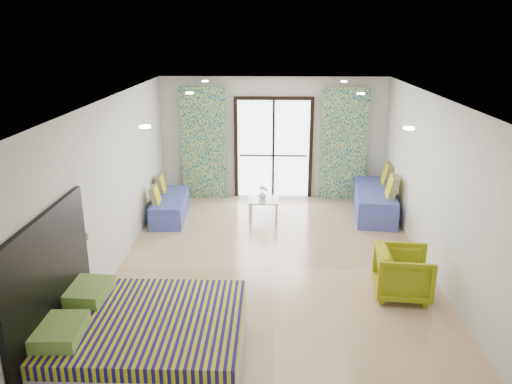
{
  "coord_description": "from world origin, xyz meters",
  "views": [
    {
      "loc": [
        -0.05,
        -7.24,
        3.65
      ],
      "look_at": [
        -0.29,
        0.44,
        1.15
      ],
      "focal_mm": 35.0,
      "sensor_mm": 36.0,
      "label": 1
    }
  ],
  "objects_px": {
    "bed": "(143,339)",
    "coffee_table": "(264,201)",
    "armchair": "(403,271)",
    "daybed_right": "(375,200)",
    "daybed_left": "(169,206)"
  },
  "relations": [
    {
      "from": "bed",
      "to": "coffee_table",
      "type": "relative_size",
      "value": 3.16
    },
    {
      "from": "bed",
      "to": "armchair",
      "type": "height_order",
      "value": "armchair"
    },
    {
      "from": "bed",
      "to": "coffee_table",
      "type": "bearing_deg",
      "value": 74.72
    },
    {
      "from": "coffee_table",
      "to": "armchair",
      "type": "height_order",
      "value": "armchair"
    },
    {
      "from": "daybed_right",
      "to": "daybed_left",
      "type": "bearing_deg",
      "value": -169.05
    },
    {
      "from": "daybed_left",
      "to": "daybed_right",
      "type": "distance_m",
      "value": 4.25
    },
    {
      "from": "daybed_right",
      "to": "coffee_table",
      "type": "distance_m",
      "value": 2.33
    },
    {
      "from": "daybed_right",
      "to": "coffee_table",
      "type": "xyz_separation_m",
      "value": [
        -2.31,
        -0.3,
        0.05
      ]
    },
    {
      "from": "bed",
      "to": "daybed_right",
      "type": "xyz_separation_m",
      "value": [
        3.6,
        5.01,
        -0.02
      ]
    },
    {
      "from": "coffee_table",
      "to": "armchair",
      "type": "xyz_separation_m",
      "value": [
        2.04,
        -3.07,
        0.04
      ]
    },
    {
      "from": "daybed_left",
      "to": "armchair",
      "type": "distance_m",
      "value": 5.0
    },
    {
      "from": "bed",
      "to": "coffee_table",
      "type": "height_order",
      "value": "bed"
    },
    {
      "from": "coffee_table",
      "to": "armchair",
      "type": "distance_m",
      "value": 3.69
    },
    {
      "from": "coffee_table",
      "to": "daybed_right",
      "type": "bearing_deg",
      "value": 7.38
    },
    {
      "from": "daybed_left",
      "to": "coffee_table",
      "type": "relative_size",
      "value": 2.34
    }
  ]
}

